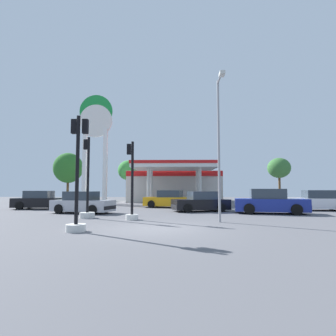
# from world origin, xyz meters

# --- Properties ---
(ground_plane) EXTENTS (90.00, 90.00, 0.00)m
(ground_plane) POSITION_xyz_m (0.00, 0.00, 0.00)
(ground_plane) COLOR #56565B
(ground_plane) RESTS_ON ground
(gas_station) EXTENTS (11.47, 12.91, 4.38)m
(gas_station) POSITION_xyz_m (0.75, 23.56, 2.13)
(gas_station) COLOR beige
(gas_station) RESTS_ON ground
(station_pole_sign) EXTENTS (3.67, 0.56, 12.11)m
(station_pole_sign) POSITION_xyz_m (-7.96, 18.47, 7.61)
(station_pole_sign) COLOR white
(station_pole_sign) RESTS_ON ground
(car_0) EXTENTS (4.33, 2.67, 1.45)m
(car_0) POSITION_xyz_m (-5.36, 6.99, 0.65)
(car_0) COLOR black
(car_0) RESTS_ON ground
(car_1) EXTENTS (4.47, 2.69, 1.50)m
(car_1) POSITION_xyz_m (0.29, 12.71, 0.68)
(car_1) COLOR black
(car_1) RESTS_ON ground
(car_2) EXTENTS (4.30, 2.67, 1.44)m
(car_2) POSITION_xyz_m (2.69, 8.62, 0.65)
(car_2) COLOR black
(car_2) RESTS_ON ground
(car_3) EXTENTS (4.80, 2.73, 1.62)m
(car_3) POSITION_xyz_m (7.06, 6.97, 0.73)
(car_3) COLOR black
(car_3) RESTS_ON ground
(car_4) EXTENTS (4.18, 2.04, 1.47)m
(car_4) POSITION_xyz_m (-10.09, 10.77, 0.66)
(car_4) COLOR black
(car_4) RESTS_ON ground
(car_5) EXTENTS (4.44, 2.36, 1.52)m
(car_5) POSITION_xyz_m (11.57, 9.77, 0.69)
(car_5) COLOR black
(car_5) RESTS_ON ground
(traffic_signal_0) EXTENTS (0.65, 0.68, 4.13)m
(traffic_signal_0) POSITION_xyz_m (-1.48, 3.14, 1.37)
(traffic_signal_0) COLOR silver
(traffic_signal_0) RESTS_ON ground
(traffic_signal_1) EXTENTS (0.74, 0.74, 4.44)m
(traffic_signal_1) POSITION_xyz_m (-2.94, -0.90, 1.63)
(traffic_signal_1) COLOR silver
(traffic_signal_1) RESTS_ON ground
(traffic_signal_2) EXTENTS (0.83, 0.83, 4.53)m
(traffic_signal_2) POSITION_xyz_m (-4.08, 3.92, 1.14)
(traffic_signal_2) COLOR silver
(traffic_signal_2) RESTS_ON ground
(tree_0) EXTENTS (4.14, 4.14, 6.83)m
(tree_0) POSITION_xyz_m (-14.54, 27.69, 4.64)
(tree_0) COLOR brown
(tree_0) RESTS_ON ground
(tree_1) EXTENTS (2.91, 2.91, 5.68)m
(tree_1) POSITION_xyz_m (-5.79, 27.36, 4.24)
(tree_1) COLOR brown
(tree_1) RESTS_ON ground
(tree_2) EXTENTS (3.13, 3.13, 5.92)m
(tree_2) POSITION_xyz_m (3.95, 29.51, 4.28)
(tree_2) COLOR brown
(tree_2) RESTS_ON ground
(tree_3) EXTENTS (3.27, 3.27, 6.17)m
(tree_3) POSITION_xyz_m (16.11, 29.05, 4.67)
(tree_3) COLOR brown
(tree_3) RESTS_ON ground
(corner_streetlamp) EXTENTS (0.24, 1.48, 7.04)m
(corner_streetlamp) POSITION_xyz_m (2.98, 1.93, 4.22)
(corner_streetlamp) COLOR gray
(corner_streetlamp) RESTS_ON ground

